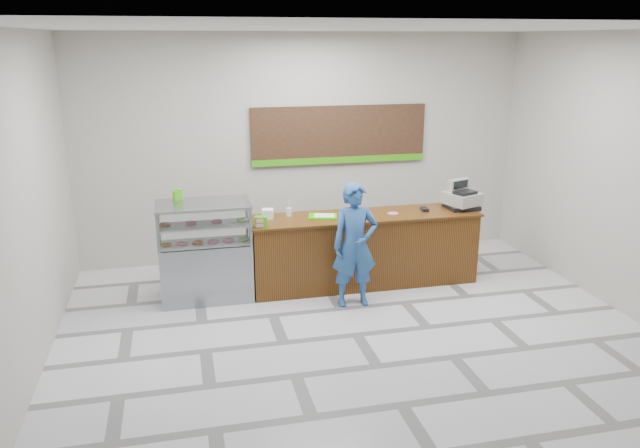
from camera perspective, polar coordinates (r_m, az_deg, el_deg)
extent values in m
plane|color=silver|center=(7.57, 3.42, -10.08)|extent=(7.00, 7.00, 0.00)
plane|color=#B4AFA5|center=(9.81, -1.40, 6.95)|extent=(7.00, 0.00, 7.00)
plane|color=silver|center=(6.76, 3.94, 17.47)|extent=(7.00, 7.00, 0.00)
cube|color=#5B3610|center=(8.89, 4.05, -2.44)|extent=(3.20, 0.70, 1.00)
cube|color=#5B3610|center=(8.74, 4.11, 0.76)|extent=(3.26, 0.76, 0.03)
cube|color=gray|center=(8.57, -10.35, -4.14)|extent=(1.20, 0.70, 0.80)
cube|color=white|center=(8.36, -10.58, 0.03)|extent=(1.20, 0.70, 0.50)
cube|color=gray|center=(8.29, -10.68, 1.79)|extent=(1.22, 0.72, 0.03)
cube|color=silver|center=(8.43, -10.50, -1.47)|extent=(1.14, 0.64, 0.02)
cube|color=silver|center=(8.36, -10.58, 0.10)|extent=(1.14, 0.64, 0.02)
torus|color=#995923|center=(8.32, -13.91, -1.68)|extent=(0.15, 0.15, 0.05)
torus|color=pink|center=(8.32, -12.53, -1.59)|extent=(0.15, 0.15, 0.05)
torus|color=#995923|center=(8.32, -11.16, -1.50)|extent=(0.15, 0.15, 0.05)
torus|color=pink|center=(8.33, -9.79, -1.41)|extent=(0.15, 0.15, 0.05)
torus|color=pink|center=(8.34, -8.42, -1.31)|extent=(0.15, 0.15, 0.05)
torus|color=#80D473|center=(8.35, -7.05, -1.22)|extent=(0.15, 0.15, 0.05)
torus|color=#995923|center=(8.39, -14.02, 0.19)|extent=(0.15, 0.15, 0.05)
torus|color=pink|center=(8.39, -11.75, 0.34)|extent=(0.15, 0.15, 0.05)
torus|color=pink|center=(8.40, -9.48, 0.49)|extent=(0.15, 0.15, 0.05)
torus|color=#80D473|center=(8.43, -7.22, 0.63)|extent=(0.15, 0.15, 0.05)
cube|color=black|center=(9.87, 1.80, 8.17)|extent=(2.80, 0.05, 0.90)
cube|color=#3B9C10|center=(9.90, 1.82, 5.86)|extent=(2.80, 0.02, 0.10)
cube|color=black|center=(9.26, 12.80, 1.60)|extent=(0.43, 0.43, 0.06)
cube|color=gray|center=(9.23, 12.84, 2.30)|extent=(0.55, 0.57, 0.17)
cube|color=black|center=(9.13, 13.12, 2.82)|extent=(0.35, 0.30, 0.04)
cube|color=gray|center=(9.30, 12.57, 3.51)|extent=(0.38, 0.23, 0.17)
cube|color=black|center=(9.25, 12.73, 3.55)|extent=(0.27, 0.11, 0.11)
cube|color=black|center=(9.04, 9.53, 1.35)|extent=(0.10, 0.18, 0.04)
cube|color=#2BD400|center=(8.60, 0.25, 0.71)|extent=(0.45, 0.37, 0.02)
cube|color=white|center=(8.60, 0.39, 0.79)|extent=(0.32, 0.26, 0.00)
cube|color=white|center=(8.55, -4.80, 0.93)|extent=(0.18, 0.18, 0.13)
cylinder|color=silver|center=(8.64, -2.87, 1.10)|extent=(0.08, 0.08, 0.12)
cube|color=#3B9C10|center=(8.15, -5.41, 0.19)|extent=(0.18, 0.13, 0.15)
cylinder|color=pink|center=(8.83, 6.66, 0.98)|extent=(0.15, 0.15, 0.00)
cylinder|color=#3B9C10|center=(8.50, -13.05, 2.56)|extent=(0.08, 0.08, 0.13)
cylinder|color=#3B9C10|center=(8.53, -12.76, 2.68)|extent=(0.09, 0.09, 0.14)
imported|color=#25508F|center=(8.10, 3.20, -1.94)|extent=(0.61, 0.41, 1.64)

